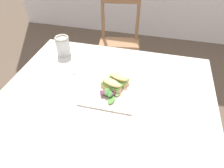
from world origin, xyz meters
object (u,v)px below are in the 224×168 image
object	(u,v)px
dining_table	(106,111)
fork_on_napkin	(68,80)
sandwich_half_back	(118,79)
plate_lunch	(110,91)
sandwich_half_front	(111,85)
mason_jar_iced_tea	(63,47)
chair_wooden_far	(119,45)

from	to	relation	value
dining_table	fork_on_napkin	size ratio (longest dim) A/B	6.05
sandwich_half_back	fork_on_napkin	distance (m)	0.29
plate_lunch	fork_on_napkin	bearing A→B (deg)	173.21
dining_table	plate_lunch	distance (m)	0.14
sandwich_half_back	fork_on_napkin	size ratio (longest dim) A/B	0.65
sandwich_half_front	plate_lunch	bearing A→B (deg)	-99.42
sandwich_half_back	fork_on_napkin	bearing A→B (deg)	-171.88
dining_table	sandwich_half_front	size ratio (longest dim) A/B	9.28
mason_jar_iced_tea	plate_lunch	bearing A→B (deg)	-36.06
dining_table	chair_wooden_far	bearing A→B (deg)	98.20
mason_jar_iced_tea	fork_on_napkin	bearing A→B (deg)	-61.77
chair_wooden_far	sandwich_half_front	bearing A→B (deg)	-80.42
sandwich_half_back	fork_on_napkin	xyz separation A→B (m)	(-0.28, -0.04, -0.03)
sandwich_half_front	sandwich_half_back	distance (m)	0.06
dining_table	mason_jar_iced_tea	world-z (taller)	mason_jar_iced_tea
sandwich_half_front	sandwich_half_back	world-z (taller)	same
fork_on_napkin	dining_table	bearing A→B (deg)	-14.23
plate_lunch	mason_jar_iced_tea	bearing A→B (deg)	143.94
plate_lunch	chair_wooden_far	bearing A→B (deg)	99.30
chair_wooden_far	sandwich_half_back	distance (m)	0.98
plate_lunch	sandwich_half_back	distance (m)	0.08
dining_table	sandwich_half_front	xyz separation A→B (m)	(0.02, 0.04, 0.17)
dining_table	sandwich_half_back	world-z (taller)	sandwich_half_back
chair_wooden_far	sandwich_half_back	world-z (taller)	chair_wooden_far
chair_wooden_far	mason_jar_iced_tea	distance (m)	0.81
sandwich_half_back	chair_wooden_far	bearing A→B (deg)	101.74
dining_table	sandwich_half_front	distance (m)	0.17
dining_table	mason_jar_iced_tea	distance (m)	0.52
mason_jar_iced_tea	chair_wooden_far	bearing A→B (deg)	71.61
fork_on_napkin	mason_jar_iced_tea	size ratio (longest dim) A/B	1.47
fork_on_napkin	sandwich_half_front	bearing A→B (deg)	-3.48
chair_wooden_far	plate_lunch	bearing A→B (deg)	-80.70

